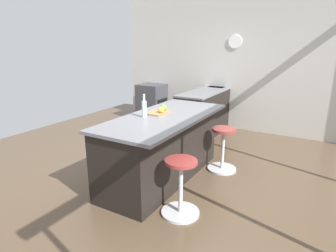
{
  "coord_description": "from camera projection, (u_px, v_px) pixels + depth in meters",
  "views": [
    {
      "loc": [
        3.38,
        1.99,
        1.9
      ],
      "look_at": [
        0.13,
        0.1,
        0.79
      ],
      "focal_mm": 30.72,
      "sensor_mm": 36.0,
      "label": 1
    }
  ],
  "objects": [
    {
      "name": "interior_partition_left",
      "position": [
        233.0,
        63.0,
        6.28
      ],
      "size": [
        0.15,
        5.41,
        2.9
      ],
      "color": "beige",
      "rests_on": "ground_plane"
    },
    {
      "name": "sink_cabinet",
      "position": [
        212.0,
        108.0,
        6.41
      ],
      "size": [
        2.51,
        0.6,
        1.21
      ],
      "color": "black",
      "rests_on": "ground_plane"
    },
    {
      "name": "water_bottle",
      "position": [
        144.0,
        108.0,
        3.79
      ],
      "size": [
        0.06,
        0.06,
        0.31
      ],
      "color": "silver",
      "rests_on": "kitchen_island"
    },
    {
      "name": "stool_by_window",
      "position": [
        223.0,
        151.0,
        4.36
      ],
      "size": [
        0.44,
        0.44,
        0.67
      ],
      "color": "#B7B7BC",
      "rests_on": "ground_plane"
    },
    {
      "name": "ground_plane",
      "position": [
        166.0,
        174.0,
        4.3
      ],
      "size": [
        7.47,
        7.47,
        0.0
      ],
      "primitive_type": "plane",
      "color": "brown"
    },
    {
      "name": "apple_green",
      "position": [
        163.0,
        108.0,
        4.1
      ],
      "size": [
        0.09,
        0.09,
        0.09
      ],
      "primitive_type": "sphere",
      "color": "#609E2D",
      "rests_on": "cutting_board"
    },
    {
      "name": "apple_yellow",
      "position": [
        161.0,
        110.0,
        3.97
      ],
      "size": [
        0.08,
        0.08,
        0.08
      ],
      "primitive_type": "sphere",
      "color": "gold",
      "rests_on": "cutting_board"
    },
    {
      "name": "oven_range",
      "position": [
        152.0,
        102.0,
        7.19
      ],
      "size": [
        0.6,
        0.61,
        0.9
      ],
      "color": "#38383D",
      "rests_on": "ground_plane"
    },
    {
      "name": "kitchen_island",
      "position": [
        162.0,
        147.0,
        4.06
      ],
      "size": [
        2.17,
        0.97,
        0.93
      ],
      "color": "black",
      "rests_on": "ground_plane"
    },
    {
      "name": "cutting_board",
      "position": [
        158.0,
        112.0,
        4.05
      ],
      "size": [
        0.36,
        0.24,
        0.02
      ],
      "primitive_type": "cube",
      "color": "olive",
      "rests_on": "kitchen_island"
    },
    {
      "name": "stool_middle",
      "position": [
        181.0,
        189.0,
        3.22
      ],
      "size": [
        0.44,
        0.44,
        0.67
      ],
      "color": "#B7B7BC",
      "rests_on": "ground_plane"
    }
  ]
}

